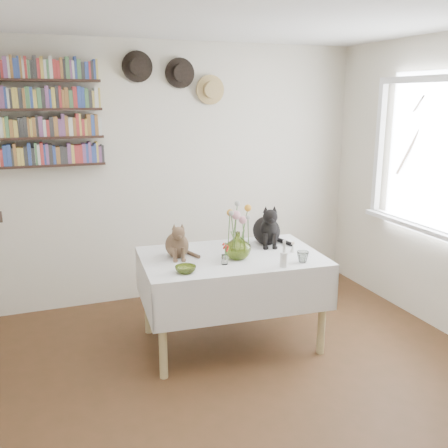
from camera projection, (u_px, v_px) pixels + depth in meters
name	position (u px, v px, depth m)	size (l,w,h in m)	color
room	(264.00, 229.00, 2.85)	(4.08, 4.58, 2.58)	#57341D
window	(435.00, 168.00, 4.22)	(0.12, 1.52, 1.32)	white
dining_table	(231.00, 277.00, 4.01)	(1.48, 1.01, 0.76)	white
tabby_cat	(177.00, 239.00, 3.89)	(0.20, 0.25, 0.30)	brown
black_cat	(267.00, 223.00, 4.23)	(0.24, 0.31, 0.37)	black
flower_vase	(238.00, 245.00, 3.87)	(0.21, 0.21, 0.22)	#91A83E
green_bowl	(186.00, 269.00, 3.57)	(0.15, 0.15, 0.05)	#91A83E
drinking_glass	(303.00, 257.00, 3.79)	(0.09, 0.09, 0.09)	white
candlestick	(284.00, 258.00, 3.68)	(0.06, 0.06, 0.20)	white
berry_jar	(224.00, 254.00, 3.74)	(0.05, 0.05, 0.19)	white
porcelain_figurine	(293.00, 247.00, 4.05)	(0.05, 0.05, 0.09)	white
flower_bouquet	(238.00, 216.00, 3.82)	(0.17, 0.13, 0.39)	#4C7233
bookshelf_unit	(42.00, 114.00, 4.29)	(1.00, 0.16, 0.91)	#311D16
wall_hats	(177.00, 77.00, 4.65)	(0.98, 0.09, 0.48)	black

